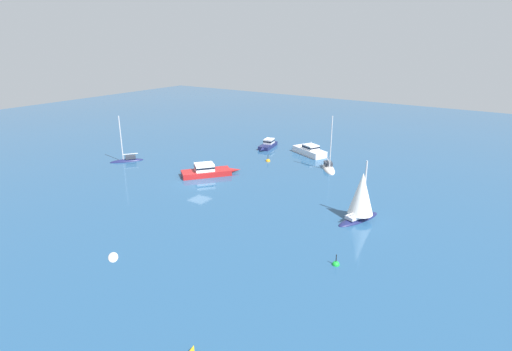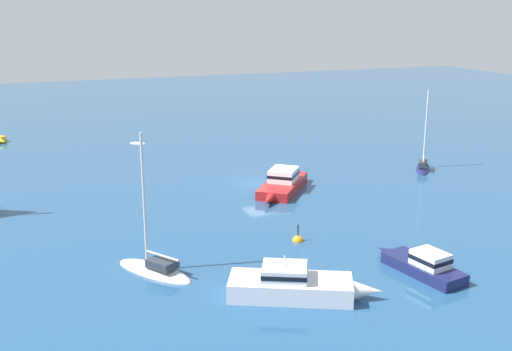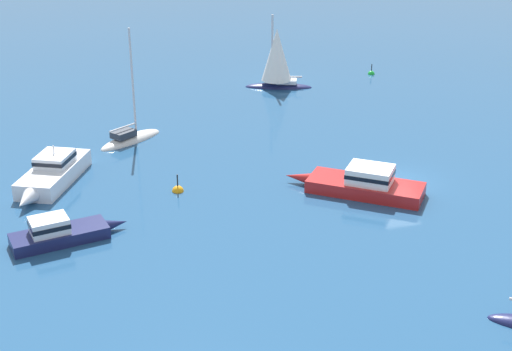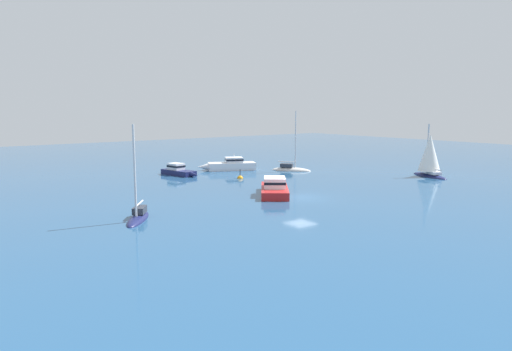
{
  "view_description": "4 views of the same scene",
  "coord_description": "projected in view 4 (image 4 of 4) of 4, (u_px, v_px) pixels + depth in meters",
  "views": [
    {
      "loc": [
        35.1,
        -38.54,
        18.49
      ],
      "look_at": [
        8.04,
        1.74,
        1.97
      ],
      "focal_mm": 28.74,
      "sensor_mm": 36.0,
      "label": 1
    },
    {
      "loc": [
        18.04,
        46.79,
        14.47
      ],
      "look_at": [
        3.0,
        7.1,
        2.76
      ],
      "focal_mm": 43.23,
      "sensor_mm": 36.0,
      "label": 2
    },
    {
      "loc": [
        -36.02,
        19.95,
        17.7
      ],
      "look_at": [
        1.75,
        8.66,
        0.76
      ],
      "focal_mm": 49.8,
      "sensor_mm": 36.0,
      "label": 3
    },
    {
      "loc": [
        -29.67,
        -31.78,
        8.34
      ],
      "look_at": [
        -1.72,
        4.71,
        1.71
      ],
      "focal_mm": 32.91,
      "sensor_mm": 36.0,
      "label": 4
    }
  ],
  "objects": [
    {
      "name": "ground_plane",
      "position": [
        301.0,
        198.0,
        44.02
      ],
      "size": [
        164.62,
        164.62,
        0.0
      ],
      "primitive_type": "plane",
      "color": "navy"
    },
    {
      "name": "ketch",
      "position": [
        138.0,
        217.0,
        35.34
      ],
      "size": [
        3.96,
        4.8,
        7.55
      ],
      "rotation": [
        0.0,
        0.0,
        4.08
      ],
      "color": "#191E4C",
      "rests_on": "ground"
    },
    {
      "name": "sloop",
      "position": [
        430.0,
        157.0,
        57.46
      ],
      "size": [
        3.48,
        6.09,
        6.79
      ],
      "rotation": [
        0.0,
        0.0,
        1.23
      ],
      "color": "#191E4C",
      "rests_on": "ground"
    },
    {
      "name": "cabin_cruiser",
      "position": [
        275.0,
        188.0,
        45.56
      ],
      "size": [
        6.52,
        7.63,
        1.74
      ],
      "rotation": [
        0.0,
        0.0,
        0.9
      ],
      "color": "#B21E1E",
      "rests_on": "ground"
    },
    {
      "name": "cabin_cruiser_1",
      "position": [
        230.0,
        165.0,
        63.58
      ],
      "size": [
        7.8,
        4.93,
        2.27
      ],
      "rotation": [
        0.0,
        0.0,
        2.69
      ],
      "color": "white",
      "rests_on": "ground"
    },
    {
      "name": "sloop_1",
      "position": [
        291.0,
        169.0,
        62.99
      ],
      "size": [
        4.29,
        5.3,
        8.44
      ],
      "rotation": [
        0.0,
        0.0,
        5.31
      ],
      "color": "silver",
      "rests_on": "ground"
    },
    {
      "name": "cabin_cruiser_2",
      "position": [
        179.0,
        171.0,
        58.77
      ],
      "size": [
        2.71,
        6.2,
        1.46
      ],
      "rotation": [
        0.0,
        0.0,
        4.91
      ],
      "color": "#191E4C",
      "rests_on": "ground"
    },
    {
      "name": "channel_buoy",
      "position": [
        240.0,
        178.0,
        56.01
      ],
      "size": [
        0.71,
        0.71,
        1.44
      ],
      "color": "orange",
      "rests_on": "ground"
    }
  ]
}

